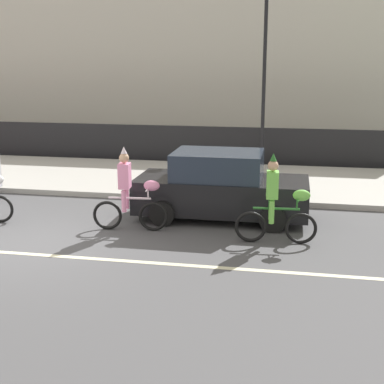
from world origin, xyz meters
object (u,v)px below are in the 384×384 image
Objects in this scene: street_lamp_post at (265,52)px; parked_car_black at (221,187)px; parade_cyclist_pink at (130,194)px; parade_cyclist_lime at (277,204)px.

parked_car_black is at bearing -96.69° from street_lamp_post.
street_lamp_post is at bearing 83.31° from parked_car_black.
parade_cyclist_pink is 0.33× the size of street_lamp_post.
parade_cyclist_lime reaches higher than parked_car_black.
parked_car_black is at bearing 35.14° from parade_cyclist_pink.
parade_cyclist_pink and parade_cyclist_lime have the same top height.
parade_cyclist_lime is 0.33× the size of street_lamp_post.
parade_cyclist_lime is at bearing -48.39° from parked_car_black.
parade_cyclist_lime is (3.26, -0.26, 0.00)m from parade_cyclist_pink.
parked_car_black is (-1.40, 1.57, -0.06)m from parade_cyclist_lime.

